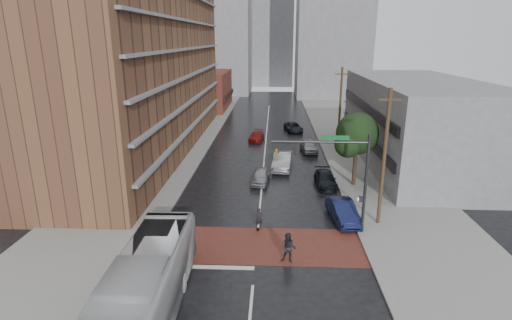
# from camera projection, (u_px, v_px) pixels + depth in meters

# --- Properties ---
(ground) EXTENTS (160.00, 160.00, 0.00)m
(ground) POSITION_uv_depth(u_px,v_px,m) (256.00, 249.00, 25.97)
(ground) COLOR black
(ground) RESTS_ON ground
(crosswalk) EXTENTS (14.00, 5.00, 0.02)m
(crosswalk) POSITION_uv_depth(u_px,v_px,m) (256.00, 245.00, 26.45)
(crosswalk) COLOR brown
(crosswalk) RESTS_ON ground
(sidewalk_west) EXTENTS (9.00, 90.00, 0.15)m
(sidewalk_west) POSITION_uv_depth(u_px,v_px,m) (174.00, 146.00, 50.34)
(sidewalk_west) COLOR gray
(sidewalk_west) RESTS_ON ground
(sidewalk_east) EXTENTS (9.00, 90.00, 0.15)m
(sidewalk_east) POSITION_uv_depth(u_px,v_px,m) (358.00, 149.00, 49.33)
(sidewalk_east) COLOR gray
(sidewalk_east) RESTS_ON ground
(apartment_block) EXTENTS (10.00, 44.00, 28.00)m
(apartment_block) POSITION_uv_depth(u_px,v_px,m) (143.00, 30.00, 45.42)
(apartment_block) COLOR brown
(apartment_block) RESTS_ON ground
(storefront_west) EXTENTS (8.00, 16.00, 7.00)m
(storefront_west) POSITION_uv_depth(u_px,v_px,m) (207.00, 90.00, 77.06)
(storefront_west) COLOR maroon
(storefront_west) RESTS_ON ground
(building_east) EXTENTS (11.00, 26.00, 9.00)m
(building_east) POSITION_uv_depth(u_px,v_px,m) (417.00, 122.00, 43.03)
(building_east) COLOR gray
(building_east) RESTS_ON ground
(distant_tower_west) EXTENTS (18.00, 16.00, 32.00)m
(distant_tower_west) POSITION_uv_depth(u_px,v_px,m) (213.00, 26.00, 96.41)
(distant_tower_west) COLOR gray
(distant_tower_west) RESTS_ON ground
(distant_tower_east) EXTENTS (16.00, 14.00, 36.00)m
(distant_tower_east) POSITION_uv_depth(u_px,v_px,m) (334.00, 15.00, 88.86)
(distant_tower_east) COLOR gray
(distant_tower_east) RESTS_ON ground
(distant_tower_center) EXTENTS (12.00, 10.00, 24.00)m
(distant_tower_center) POSITION_uv_depth(u_px,v_px,m) (271.00, 42.00, 113.20)
(distant_tower_center) COLOR gray
(distant_tower_center) RESTS_ON ground
(street_tree) EXTENTS (4.20, 4.10, 6.90)m
(street_tree) POSITION_uv_depth(u_px,v_px,m) (357.00, 136.00, 35.71)
(street_tree) COLOR #332319
(street_tree) RESTS_ON ground
(signal_mast) EXTENTS (6.50, 0.30, 7.20)m
(signal_mast) POSITION_uv_depth(u_px,v_px,m) (345.00, 169.00, 26.72)
(signal_mast) COLOR #2D2D33
(signal_mast) RESTS_ON ground
(utility_pole_near) EXTENTS (1.60, 0.26, 10.00)m
(utility_pole_near) POSITION_uv_depth(u_px,v_px,m) (384.00, 158.00, 27.90)
(utility_pole_near) COLOR #473321
(utility_pole_near) RESTS_ON ground
(utility_pole_far) EXTENTS (1.60, 0.26, 10.00)m
(utility_pole_far) POSITION_uv_depth(u_px,v_px,m) (340.00, 109.00, 47.01)
(utility_pole_far) COLOR #473321
(utility_pole_far) RESTS_ON ground
(transit_bus) EXTENTS (3.17, 12.40, 3.44)m
(transit_bus) POSITION_uv_depth(u_px,v_px,m) (144.00, 291.00, 18.85)
(transit_bus) COLOR #B8B8BA
(transit_bus) RESTS_ON ground
(pedestrian_a) EXTENTS (0.66, 0.55, 1.56)m
(pedestrian_a) POSITION_uv_depth(u_px,v_px,m) (259.00, 218.00, 28.61)
(pedestrian_a) COLOR black
(pedestrian_a) RESTS_ON ground
(pedestrian_b) EXTENTS (1.09, 0.95, 1.92)m
(pedestrian_b) POSITION_uv_depth(u_px,v_px,m) (289.00, 248.00, 24.17)
(pedestrian_b) COLOR black
(pedestrian_b) RESTS_ON ground
(car_travel_a) EXTENTS (2.00, 4.07, 1.34)m
(car_travel_a) POSITION_uv_depth(u_px,v_px,m) (261.00, 176.00, 37.69)
(car_travel_a) COLOR #9A9BA1
(car_travel_a) RESTS_ON ground
(car_travel_b) EXTENTS (2.30, 5.35, 1.71)m
(car_travel_b) POSITION_uv_depth(u_px,v_px,m) (282.00, 161.00, 41.62)
(car_travel_b) COLOR #B7BABF
(car_travel_b) RESTS_ON ground
(car_travel_c) EXTENTS (2.19, 4.30, 1.20)m
(car_travel_c) POSITION_uv_depth(u_px,v_px,m) (257.00, 136.00, 53.24)
(car_travel_c) COLOR maroon
(car_travel_c) RESTS_ON ground
(suv_travel) EXTENTS (2.92, 4.99, 1.30)m
(suv_travel) POSITION_uv_depth(u_px,v_px,m) (294.00, 127.00, 58.39)
(suv_travel) COLOR black
(suv_travel) RESTS_ON ground
(car_parked_near) EXTENTS (2.22, 4.77, 1.52)m
(car_parked_near) POSITION_uv_depth(u_px,v_px,m) (343.00, 211.00, 29.82)
(car_parked_near) COLOR #12183F
(car_parked_near) RESTS_ON ground
(car_parked_mid) EXTENTS (1.94, 4.43, 1.27)m
(car_parked_mid) POSITION_uv_depth(u_px,v_px,m) (325.00, 179.00, 36.93)
(car_parked_mid) COLOR black
(car_parked_mid) RESTS_ON ground
(car_parked_far) EXTENTS (2.13, 4.54, 1.50)m
(car_parked_far) POSITION_uv_depth(u_px,v_px,m) (309.00, 145.00, 48.11)
(car_parked_far) COLOR #979B9E
(car_parked_far) RESTS_ON ground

